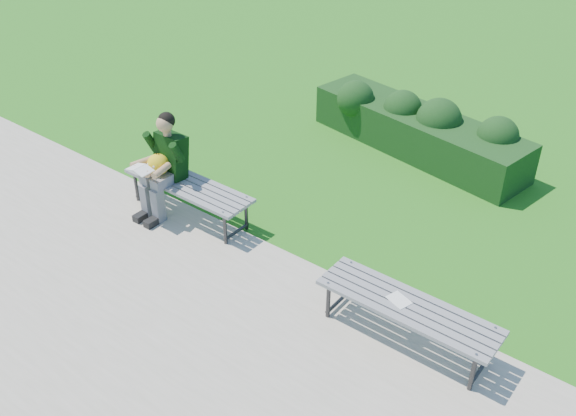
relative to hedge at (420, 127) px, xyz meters
The scene contains 7 objects.
ground 3.22m from the hedge, 88.17° to the right, with size 80.00×80.00×0.00m.
walkway 4.96m from the hedge, 88.81° to the right, with size 30.00×3.50×0.02m.
hedge is the anchor object (origin of this frame).
bench_left 3.63m from the hedge, 113.46° to the right, with size 1.80×0.50×0.46m.
bench_right 4.04m from the hedge, 63.61° to the right, with size 1.80×0.50×0.46m.
seated_boy 3.86m from the hedge, 116.98° to the right, with size 0.56×0.76×1.31m.
paper_sheet 4.00m from the hedge, 64.90° to the right, with size 0.26×0.22×0.01m.
Camera 1 is at (3.59, -4.73, 4.58)m, focal length 40.00 mm.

